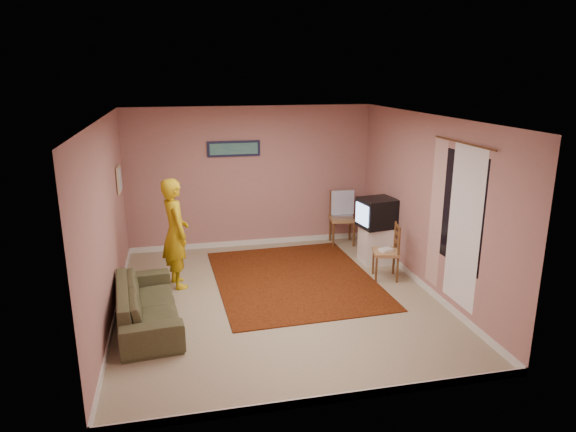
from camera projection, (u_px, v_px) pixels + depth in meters
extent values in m
plane|color=tan|center=(278.00, 299.00, 7.44)|extent=(5.00, 5.00, 0.00)
cube|color=#AF7473|center=(251.00, 178.00, 9.43)|extent=(4.50, 0.02, 2.60)
cube|color=#AF7473|center=(331.00, 283.00, 4.73)|extent=(4.50, 0.02, 2.60)
cube|color=#AF7473|center=(107.00, 223.00, 6.61)|extent=(0.02, 5.00, 2.60)
cube|color=#AF7473|center=(427.00, 204.00, 7.55)|extent=(0.02, 5.00, 2.60)
cube|color=silver|center=(277.00, 117.00, 6.73)|extent=(4.50, 5.00, 0.02)
cube|color=silver|center=(252.00, 242.00, 9.76)|extent=(4.50, 0.02, 0.10)
cube|color=silver|center=(327.00, 399.00, 5.08)|extent=(4.50, 0.02, 0.10)
cube|color=silver|center=(116.00, 311.00, 6.96)|extent=(0.02, 5.00, 0.10)
cube|color=silver|center=(420.00, 283.00, 7.89)|extent=(0.02, 5.00, 0.10)
cube|color=black|center=(460.00, 210.00, 6.66)|extent=(0.01, 1.10, 1.50)
cube|color=white|center=(464.00, 228.00, 6.57)|extent=(0.01, 0.75, 2.10)
cube|color=beige|center=(436.00, 214.00, 7.23)|extent=(0.01, 0.35, 2.10)
cylinder|color=brown|center=(463.00, 143.00, 6.42)|extent=(0.02, 1.40, 0.02)
cube|color=#121533|center=(234.00, 149.00, 9.19)|extent=(0.95, 0.03, 0.28)
cube|color=#2D617E|center=(234.00, 149.00, 9.17)|extent=(0.86, 0.01, 0.20)
cube|color=#CFB68E|center=(119.00, 179.00, 8.06)|extent=(0.03, 0.38, 0.42)
cube|color=#AFBABF|center=(120.00, 179.00, 8.06)|extent=(0.01, 0.30, 0.34)
cube|color=black|center=(294.00, 279.00, 8.15)|extent=(2.53, 3.11, 0.02)
cube|color=white|center=(376.00, 244.00, 8.82)|extent=(0.50, 0.45, 0.63)
cube|color=black|center=(377.00, 213.00, 8.67)|extent=(0.64, 0.60, 0.50)
cube|color=#8CB2F2|center=(362.00, 214.00, 8.57)|extent=(0.08, 0.41, 0.35)
cube|color=tan|center=(342.00, 219.00, 9.72)|extent=(0.51, 0.49, 0.05)
cube|color=brown|center=(343.00, 206.00, 9.65)|extent=(0.46, 0.10, 0.52)
cube|color=#A6A6AB|center=(342.00, 216.00, 9.71)|extent=(0.45, 0.37, 0.07)
cube|color=#95B8F5|center=(343.00, 202.00, 9.63)|extent=(0.44, 0.05, 0.46)
cube|color=tan|center=(386.00, 252.00, 8.08)|extent=(0.47, 0.49, 0.05)
cube|color=brown|center=(387.00, 239.00, 8.02)|extent=(0.14, 0.40, 0.46)
cube|color=white|center=(386.00, 250.00, 8.07)|extent=(0.22, 0.18, 0.04)
imported|color=#494A2D|center=(147.00, 304.00, 6.65)|extent=(0.92, 1.95, 0.55)
imported|color=gold|center=(175.00, 233.00, 7.71)|extent=(0.55, 0.70, 1.68)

